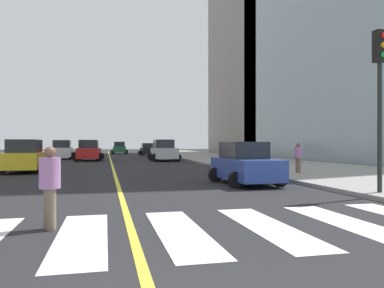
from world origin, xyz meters
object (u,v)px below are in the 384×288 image
(car_black_nearest, at_px, (147,149))
(traffic_light_near_corner, at_px, (380,79))
(car_green_fourth, at_px, (119,148))
(car_yellow_sixth, at_px, (25,157))
(car_silver_fifth, at_px, (164,151))
(car_blue_second, at_px, (245,164))
(car_red_seventh, at_px, (89,151))
(pedestrian_waiting_east, at_px, (298,156))
(car_white_third, at_px, (62,150))
(pedestrian_crossing, at_px, (50,184))

(car_black_nearest, bearing_deg, traffic_light_near_corner, 92.17)
(car_black_nearest, distance_m, car_green_fourth, 8.64)
(car_green_fourth, relative_size, car_yellow_sixth, 1.05)
(car_silver_fifth, relative_size, traffic_light_near_corner, 0.91)
(car_blue_second, height_order, traffic_light_near_corner, traffic_light_near_corner)
(car_blue_second, bearing_deg, car_red_seventh, -75.00)
(car_yellow_sixth, bearing_deg, car_blue_second, -41.08)
(pedestrian_waiting_east, bearing_deg, car_yellow_sixth, 61.53)
(car_blue_second, relative_size, car_green_fourth, 0.88)
(car_white_third, bearing_deg, car_yellow_sixth, -91.15)
(traffic_light_near_corner, relative_size, pedestrian_waiting_east, 3.24)
(car_yellow_sixth, height_order, pedestrian_waiting_east, car_yellow_sixth)
(car_white_third, distance_m, car_silver_fifth, 12.20)
(car_white_third, relative_size, traffic_light_near_corner, 0.91)
(car_red_seventh, relative_size, pedestrian_waiting_east, 2.94)
(car_green_fourth, distance_m, car_yellow_sixth, 39.49)
(car_black_nearest, distance_m, car_red_seventh, 18.18)
(car_yellow_sixth, bearing_deg, car_green_fourth, 80.21)
(car_blue_second, distance_m, car_white_third, 30.04)
(car_black_nearest, height_order, car_blue_second, car_blue_second)
(car_blue_second, relative_size, car_silver_fifth, 0.86)
(pedestrian_crossing, bearing_deg, car_white_third, -18.73)
(car_green_fourth, bearing_deg, traffic_light_near_corner, 98.72)
(car_yellow_sixth, bearing_deg, car_silver_fifth, 51.13)
(car_black_nearest, xyz_separation_m, car_blue_second, (-0.26, -40.01, 0.01))
(pedestrian_crossing, xyz_separation_m, pedestrian_waiting_east, (10.86, 10.11, 0.12))
(pedestrian_crossing, bearing_deg, car_blue_second, -68.63)
(car_silver_fifth, relative_size, car_yellow_sixth, 1.08)
(car_red_seventh, bearing_deg, pedestrian_waiting_east, -58.75)
(car_yellow_sixth, height_order, pedestrian_crossing, car_yellow_sixth)
(car_green_fourth, xyz_separation_m, pedestrian_crossing, (-3.24, -54.70, -0.03))
(car_white_third, xyz_separation_m, pedestrian_waiting_east, (14.39, -25.02, 0.06))
(car_black_nearest, relative_size, car_green_fourth, 0.87)
(car_silver_fifth, height_order, pedestrian_waiting_east, car_silver_fifth)
(car_black_nearest, distance_m, car_yellow_sixth, 32.81)
(car_black_nearest, relative_size, car_white_third, 0.85)
(car_black_nearest, height_order, car_red_seventh, car_red_seventh)
(car_black_nearest, bearing_deg, pedestrian_waiting_east, 95.04)
(car_black_nearest, height_order, car_silver_fifth, car_silver_fifth)
(car_white_third, xyz_separation_m, car_green_fourth, (6.77, 19.57, -0.03))
(traffic_light_near_corner, relative_size, pedestrian_crossing, 3.12)
(car_silver_fifth, bearing_deg, pedestrian_waiting_east, 103.46)
(pedestrian_waiting_east, bearing_deg, car_silver_fifth, 6.46)
(car_green_fourth, height_order, pedestrian_waiting_east, car_green_fourth)
(pedestrian_crossing, bearing_deg, car_black_nearest, -32.88)
(pedestrian_crossing, distance_m, pedestrian_waiting_east, 14.84)
(car_silver_fifth, bearing_deg, car_white_third, -34.19)
(pedestrian_waiting_east, bearing_deg, pedestrian_crossing, 126.06)
(car_red_seventh, bearing_deg, car_green_fourth, 83.01)
(car_white_third, bearing_deg, car_green_fourth, 69.75)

